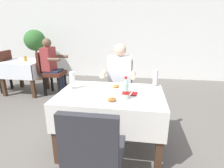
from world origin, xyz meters
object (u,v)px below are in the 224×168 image
chair_near_camera_side (95,153)px  background_dining_table (25,69)px  seated_diner_far (119,80)px  beer_glass_left (155,78)px  background_table_tumbler (25,59)px  plate_near_camera (111,100)px  background_chair_right (50,70)px  plate_far_diner (116,87)px  potted_plant_corner (36,48)px  beer_glass_middle (72,80)px  main_dining_table (111,106)px  chair_far_diner_seat (119,87)px  background_patron (51,64)px  napkin_cutlery_set (130,93)px  background_chair_left (0,69)px

chair_near_camera_side → background_dining_table: bearing=131.9°
seated_diner_far → beer_glass_left: size_ratio=5.77×
seated_diner_far → background_table_tumbler: size_ratio=11.45×
chair_near_camera_side → plate_near_camera: chair_near_camera_side is taller
background_chair_right → background_table_tumbler: size_ratio=8.82×
seated_diner_far → plate_far_diner: seated_diner_far is taller
potted_plant_corner → plate_near_camera: bearing=-49.3°
background_dining_table → potted_plant_corner: size_ratio=0.59×
beer_glass_left → beer_glass_middle: same height
beer_glass_left → background_chair_right: size_ratio=0.23×
plate_near_camera → potted_plant_corner: potted_plant_corner is taller
seated_diner_far → beer_glass_middle: 0.83m
seated_diner_far → background_table_tumbler: bearing=155.7°
background_dining_table → plate_far_diner: bearing=-33.8°
plate_near_camera → background_dining_table: size_ratio=0.29×
background_dining_table → chair_near_camera_side: bearing=-48.1°
chair_near_camera_side → background_table_tumbler: size_ratio=8.82×
potted_plant_corner → beer_glass_middle: bearing=-52.6°
plate_near_camera → main_dining_table: bearing=100.3°
background_table_tumbler → potted_plant_corner: 1.25m
chair_near_camera_side → plate_far_diner: (0.04, 0.99, 0.21)m
chair_far_diner_seat → beer_glass_middle: 0.94m
chair_near_camera_side → plate_far_diner: chair_near_camera_side is taller
background_patron → background_table_tumbler: bearing=-177.4°
plate_far_diner → background_patron: background_patron is taller
potted_plant_corner → background_table_tumbler: bearing=-70.0°
background_chair_right → plate_far_diner: bearing=-42.5°
background_patron → chair_near_camera_side: bearing=-57.7°
chair_near_camera_side → chair_far_diner_seat: bearing=90.0°
napkin_cutlery_set → background_table_tumbler: (-2.44, 1.70, 0.05)m
potted_plant_corner → background_chair_right: bearing=-49.5°
beer_glass_middle → beer_glass_left: bearing=14.1°
background_table_tumbler → potted_plant_corner: (-0.43, 1.17, 0.11)m
beer_glass_left → background_chair_left: bearing=157.9°
chair_far_diner_seat → chair_near_camera_side: same height
main_dining_table → chair_far_diner_seat: 0.81m
beer_glass_middle → background_patron: background_patron is taller
background_chair_right → potted_plant_corner: 1.55m
chair_far_diner_seat → background_chair_left: 3.06m
chair_far_diner_seat → napkin_cutlery_set: (0.22, -0.80, 0.20)m
beer_glass_left → potted_plant_corner: 4.07m
main_dining_table → chair_far_diner_seat: (-0.00, 0.81, -0.03)m
background_table_tumbler → chair_near_camera_side: bearing=-48.7°
chair_near_camera_side → background_patron: (-1.62, 2.55, 0.16)m
chair_near_camera_side → beer_glass_left: size_ratio=4.44×
seated_diner_far → background_patron: (-1.64, 1.03, 0.00)m
chair_near_camera_side → background_dining_table: 3.43m
background_chair_left → background_chair_right: (1.25, 0.00, 0.00)m
chair_near_camera_side → background_table_tumbler: bearing=131.3°
seated_diner_far → background_chair_left: (-2.94, 1.03, -0.16)m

